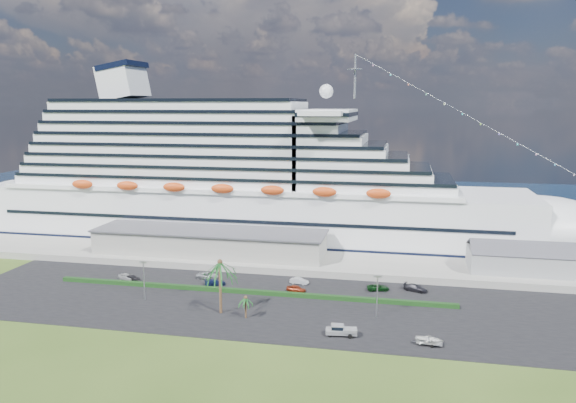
% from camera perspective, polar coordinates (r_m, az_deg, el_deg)
% --- Properties ---
extents(ground, '(420.00, 420.00, 0.00)m').
position_cam_1_polar(ground, '(106.60, -2.30, -12.45)').
color(ground, '#354D19').
rests_on(ground, ground).
extents(asphalt_lot, '(140.00, 38.00, 0.12)m').
position_cam_1_polar(asphalt_lot, '(116.55, -0.97, -10.42)').
color(asphalt_lot, black).
rests_on(asphalt_lot, ground).
extents(wharf, '(240.00, 20.00, 1.80)m').
position_cam_1_polar(wharf, '(143.32, 1.59, -6.15)').
color(wharf, gray).
rests_on(wharf, ground).
extents(water, '(420.00, 160.00, 0.02)m').
position_cam_1_polar(water, '(230.48, 5.54, -0.27)').
color(water, black).
rests_on(water, ground).
extents(cruise_ship, '(191.00, 38.00, 54.00)m').
position_cam_1_polar(cruise_ship, '(167.71, -4.19, 1.70)').
color(cruise_ship, silver).
rests_on(cruise_ship, ground).
extents(terminal_building, '(61.00, 15.00, 6.30)m').
position_cam_1_polar(terminal_building, '(148.53, -7.97, -4.03)').
color(terminal_building, gray).
rests_on(terminal_building, wharf).
extents(port_shed, '(24.00, 12.31, 7.37)m').
position_cam_1_polar(port_shed, '(143.08, 22.66, -5.51)').
color(port_shed, gray).
rests_on(port_shed, wharf).
extents(hedge, '(88.00, 1.10, 0.90)m').
position_cam_1_polar(hedge, '(122.81, -4.14, -9.11)').
color(hedge, black).
rests_on(hedge, asphalt_lot).
extents(lamp_post_left, '(1.60, 0.35, 8.27)m').
position_cam_1_polar(lamp_post_left, '(121.19, -14.44, -7.30)').
color(lamp_post_left, gray).
rests_on(lamp_post_left, asphalt_lot).
extents(lamp_post_right, '(1.60, 0.35, 8.27)m').
position_cam_1_polar(lamp_post_right, '(109.49, 9.06, -8.97)').
color(lamp_post_right, gray).
rests_on(lamp_post_right, asphalt_lot).
extents(palm_tall, '(8.82, 8.82, 11.13)m').
position_cam_1_polar(palm_tall, '(109.84, -6.93, -6.74)').
color(palm_tall, '#47301E').
rests_on(palm_tall, ground).
extents(palm_short, '(3.53, 3.53, 4.56)m').
position_cam_1_polar(palm_short, '(108.64, -4.33, -9.96)').
color(palm_short, '#47301E').
rests_on(palm_short, ground).
extents(parked_car_0, '(4.66, 3.16, 1.47)m').
position_cam_1_polar(parked_car_0, '(136.73, -16.09, -7.36)').
color(parked_car_0, '#B7B7B9').
rests_on(parked_car_0, asphalt_lot).
extents(parked_car_1, '(4.03, 2.16, 1.26)m').
position_cam_1_polar(parked_car_1, '(135.76, -15.57, -7.51)').
color(parked_car_1, black).
rests_on(parked_car_1, asphalt_lot).
extents(parked_car_2, '(5.15, 2.43, 1.42)m').
position_cam_1_polar(parked_car_2, '(133.79, -8.19, -7.46)').
color(parked_car_2, '#9C9EA4').
rests_on(parked_car_2, asphalt_lot).
extents(parked_car_3, '(5.02, 3.19, 1.36)m').
position_cam_1_polar(parked_car_3, '(128.89, -7.41, -8.14)').
color(parked_car_3, '#141D46').
rests_on(parked_car_3, asphalt_lot).
extents(parked_car_4, '(4.55, 2.71, 1.45)m').
position_cam_1_polar(parked_car_4, '(123.52, 0.83, -8.84)').
color(parked_car_4, maroon).
rests_on(parked_car_4, asphalt_lot).
extents(parked_car_5, '(4.41, 2.19, 1.39)m').
position_cam_1_polar(parked_car_5, '(128.73, 1.14, -8.07)').
color(parked_car_5, silver).
rests_on(parked_car_5, asphalt_lot).
extents(parked_car_6, '(5.17, 3.22, 1.34)m').
position_cam_1_polar(parked_car_6, '(125.93, 9.13, -8.62)').
color(parked_car_6, black).
rests_on(parked_car_6, asphalt_lot).
extents(parked_car_7, '(5.70, 4.02, 1.53)m').
position_cam_1_polar(parked_car_7, '(126.95, 12.84, -8.55)').
color(parked_car_7, '#222228').
rests_on(parked_car_7, asphalt_lot).
extents(pickup_truck, '(5.71, 2.59, 1.95)m').
position_cam_1_polar(pickup_truck, '(101.83, 5.38, -12.86)').
color(pickup_truck, black).
rests_on(pickup_truck, asphalt_lot).
extents(boat_trailer, '(5.52, 3.85, 1.55)m').
position_cam_1_polar(boat_trailer, '(100.52, 14.19, -13.47)').
color(boat_trailer, gray).
rests_on(boat_trailer, asphalt_lot).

